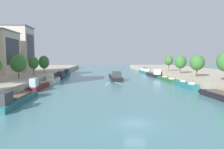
# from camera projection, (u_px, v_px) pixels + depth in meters

# --- Properties ---
(ground_plane) EXTENTS (400.00, 400.00, 0.00)m
(ground_plane) POSITION_uv_depth(u_px,v_px,m) (135.00, 123.00, 23.90)
(ground_plane) COLOR teal
(quay_left) EXTENTS (36.00, 170.00, 2.30)m
(quay_left) POSITION_uv_depth(u_px,v_px,m) (10.00, 76.00, 75.84)
(quay_left) COLOR #A89E89
(quay_left) RESTS_ON ground
(quay_right) EXTENTS (36.00, 170.00, 2.30)m
(quay_right) POSITION_uv_depth(u_px,v_px,m) (204.00, 75.00, 81.11)
(quay_right) COLOR #A89E89
(quay_right) RESTS_ON ground
(barge_midriver) EXTENTS (4.11, 21.02, 3.30)m
(barge_midriver) POSITION_uv_depth(u_px,v_px,m) (115.00, 77.00, 74.00)
(barge_midriver) COLOR black
(barge_midriver) RESTS_ON ground
(wake_behind_barge) EXTENTS (5.60, 5.87, 0.03)m
(wake_behind_barge) POSITION_uv_depth(u_px,v_px,m) (113.00, 84.00, 60.63)
(wake_behind_barge) COLOR silver
(wake_behind_barge) RESTS_ON ground
(moored_boat_left_lone) EXTENTS (2.99, 15.27, 2.95)m
(moored_boat_left_lone) POSITION_uv_depth(u_px,v_px,m) (15.00, 100.00, 33.53)
(moored_boat_left_lone) COLOR #23666B
(moored_boat_left_lone) RESTS_ON ground
(moored_boat_left_upstream) EXTENTS (2.31, 11.72, 3.24)m
(moored_boat_left_upstream) POSITION_uv_depth(u_px,v_px,m) (39.00, 86.00, 49.58)
(moored_boat_left_upstream) COLOR maroon
(moored_boat_left_upstream) RESTS_ON ground
(moored_boat_left_near) EXTENTS (2.40, 12.16, 3.11)m
(moored_boat_left_near) POSITION_uv_depth(u_px,v_px,m) (53.00, 80.00, 63.52)
(moored_boat_left_near) COLOR silver
(moored_boat_left_near) RESTS_ON ground
(moored_boat_left_midway) EXTENTS (2.68, 11.36, 3.00)m
(moored_boat_left_midway) POSITION_uv_depth(u_px,v_px,m) (61.00, 75.00, 76.59)
(moored_boat_left_midway) COLOR #1E284C
(moored_boat_left_midway) RESTS_ON ground
(moored_boat_left_gap_after) EXTENTS (2.12, 11.15, 2.93)m
(moored_boat_left_gap_after) POSITION_uv_depth(u_px,v_px,m) (67.00, 73.00, 90.28)
(moored_boat_left_gap_after) COLOR #23666B
(moored_boat_left_gap_after) RESTS_ON ground
(moored_boat_right_downstream) EXTENTS (2.31, 11.51, 2.43)m
(moored_boat_right_downstream) POSITION_uv_depth(u_px,v_px,m) (186.00, 85.00, 52.96)
(moored_boat_right_downstream) COLOR #23666B
(moored_boat_right_downstream) RESTS_ON ground
(moored_boat_right_end) EXTENTS (3.00, 14.41, 2.07)m
(moored_boat_right_end) POSITION_uv_depth(u_px,v_px,m) (167.00, 79.00, 69.12)
(moored_boat_right_end) COLOR #235633
(moored_boat_right_end) RESTS_ON ground
(moored_boat_right_lone) EXTENTS (3.30, 14.82, 3.47)m
(moored_boat_right_lone) POSITION_uv_depth(u_px,v_px,m) (154.00, 74.00, 84.46)
(moored_boat_right_lone) COLOR black
(moored_boat_right_lone) RESTS_ON ground
(moored_boat_right_second) EXTENTS (3.23, 16.25, 2.92)m
(moored_boat_right_second) POSITION_uv_depth(u_px,v_px,m) (145.00, 71.00, 103.50)
(moored_boat_right_second) COLOR #23666B
(moored_boat_right_second) RESTS_ON ground
(tree_left_third) EXTENTS (4.36, 4.36, 6.90)m
(tree_left_third) POSITION_uv_depth(u_px,v_px,m) (18.00, 63.00, 53.79)
(tree_left_third) COLOR brown
(tree_left_third) RESTS_ON quay_left
(tree_left_midway) EXTENTS (3.27, 3.27, 6.36)m
(tree_left_midway) POSITION_uv_depth(u_px,v_px,m) (34.00, 63.00, 64.39)
(tree_left_midway) COLOR brown
(tree_left_midway) RESTS_ON quay_left
(tree_left_end_of_row) EXTENTS (4.12, 4.12, 6.82)m
(tree_left_end_of_row) POSITION_uv_depth(u_px,v_px,m) (44.00, 62.00, 78.28)
(tree_left_end_of_row) COLOR brown
(tree_left_end_of_row) RESTS_ON quay_left
(tree_right_midway) EXTENTS (4.37, 4.37, 6.85)m
(tree_right_midway) POSITION_uv_depth(u_px,v_px,m) (197.00, 63.00, 59.51)
(tree_right_midway) COLOR brown
(tree_right_midway) RESTS_ON quay_right
(tree_right_far) EXTENTS (4.35, 4.35, 6.91)m
(tree_right_far) POSITION_uv_depth(u_px,v_px,m) (180.00, 62.00, 73.10)
(tree_right_far) COLOR brown
(tree_right_far) RESTS_ON quay_right
(tree_right_end_of_row) EXTENTS (3.77, 3.77, 6.91)m
(tree_right_end_of_row) POSITION_uv_depth(u_px,v_px,m) (169.00, 61.00, 85.73)
(tree_right_end_of_row) COLOR brown
(tree_right_end_of_row) RESTS_ON quay_right
(building_left_far_end) EXTENTS (12.43, 10.55, 18.82)m
(building_left_far_end) POSITION_uv_depth(u_px,v_px,m) (16.00, 49.00, 79.07)
(building_left_far_end) COLOR #BCB2A8
(building_left_far_end) RESTS_ON quay_left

